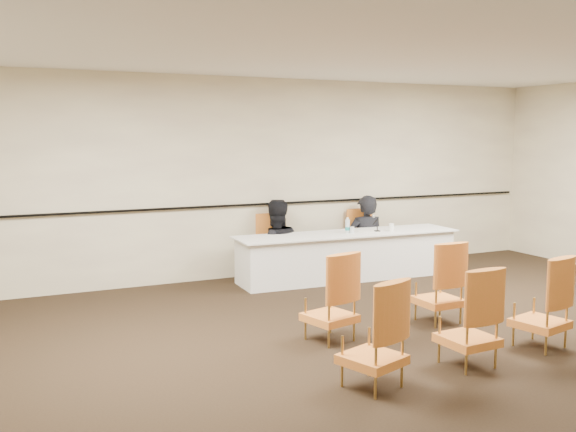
# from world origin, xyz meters

# --- Properties ---
(floor) EXTENTS (10.00, 10.00, 0.00)m
(floor) POSITION_xyz_m (0.00, 0.00, 0.00)
(floor) COLOR black
(floor) RESTS_ON ground
(ceiling) EXTENTS (10.00, 10.00, 0.00)m
(ceiling) POSITION_xyz_m (0.00, 0.00, 3.00)
(ceiling) COLOR silver
(ceiling) RESTS_ON ground
(wall_back) EXTENTS (10.00, 0.04, 3.00)m
(wall_back) POSITION_xyz_m (0.00, 4.00, 1.50)
(wall_back) COLOR #F2EABE
(wall_back) RESTS_ON ground
(wall_rail) EXTENTS (9.80, 0.04, 0.03)m
(wall_rail) POSITION_xyz_m (0.00, 3.96, 1.10)
(wall_rail) COLOR black
(wall_rail) RESTS_ON wall_back
(panel_table) EXTENTS (3.48, 0.95, 0.69)m
(panel_table) POSITION_xyz_m (1.01, 3.20, 0.35)
(panel_table) COLOR silver
(panel_table) RESTS_ON ground
(panelist_main) EXTENTS (0.68, 0.51, 1.69)m
(panelist_main) POSITION_xyz_m (1.64, 3.70, 0.34)
(panelist_main) COLOR black
(panelist_main) RESTS_ON ground
(panelist_main_chair) EXTENTS (0.52, 0.52, 0.95)m
(panelist_main_chair) POSITION_xyz_m (1.64, 3.70, 0.47)
(panelist_main_chair) COLOR #C47B23
(panelist_main_chair) RESTS_ON ground
(panelist_second) EXTENTS (0.89, 0.75, 1.65)m
(panelist_second) POSITION_xyz_m (0.08, 3.77, 0.36)
(panelist_second) COLOR black
(panelist_second) RESTS_ON ground
(panelist_second_chair) EXTENTS (0.52, 0.52, 0.95)m
(panelist_second_chair) POSITION_xyz_m (0.08, 3.77, 0.47)
(panelist_second_chair) COLOR #C47B23
(panelist_second_chair) RESTS_ON ground
(papers) EXTENTS (0.32, 0.24, 0.00)m
(papers) POSITION_xyz_m (1.37, 3.17, 0.69)
(papers) COLOR white
(papers) RESTS_ON panel_table
(microphone) EXTENTS (0.11, 0.19, 0.25)m
(microphone) POSITION_xyz_m (1.49, 3.13, 0.81)
(microphone) COLOR black
(microphone) RESTS_ON panel_table
(water_bottle) EXTENTS (0.08, 0.08, 0.23)m
(water_bottle) POSITION_xyz_m (1.00, 3.19, 0.81)
(water_bottle) COLOR teal
(water_bottle) RESTS_ON panel_table
(drinking_glass) EXTENTS (0.07, 0.07, 0.10)m
(drinking_glass) POSITION_xyz_m (1.05, 3.14, 0.74)
(drinking_glass) COLOR silver
(drinking_glass) RESTS_ON panel_table
(coffee_cup) EXTENTS (0.09, 0.09, 0.12)m
(coffee_cup) POSITION_xyz_m (1.69, 3.05, 0.75)
(coffee_cup) COLOR white
(coffee_cup) RESTS_ON panel_table
(aud_chair_front_left) EXTENTS (0.61, 0.61, 0.95)m
(aud_chair_front_left) POSITION_xyz_m (-0.66, 0.72, 0.47)
(aud_chair_front_left) COLOR #C47B23
(aud_chair_front_left) RESTS_ON ground
(aud_chair_front_right) EXTENTS (0.51, 0.51, 0.95)m
(aud_chair_front_right) POSITION_xyz_m (0.79, 0.78, 0.47)
(aud_chair_front_right) COLOR #C47B23
(aud_chair_front_right) RESTS_ON ground
(aud_chair_back_left) EXTENTS (0.63, 0.63, 0.95)m
(aud_chair_back_left) POSITION_xyz_m (-0.94, -0.54, 0.47)
(aud_chair_back_left) COLOR #C47B23
(aud_chair_back_left) RESTS_ON ground
(aud_chair_back_mid) EXTENTS (0.52, 0.52, 0.95)m
(aud_chair_back_mid) POSITION_xyz_m (0.14, -0.47, 0.47)
(aud_chair_back_mid) COLOR #C47B23
(aud_chair_back_mid) RESTS_ON ground
(aud_chair_back_right) EXTENTS (0.60, 0.60, 0.95)m
(aud_chair_back_right) POSITION_xyz_m (1.17, -0.37, 0.47)
(aud_chair_back_right) COLOR #C47B23
(aud_chair_back_right) RESTS_ON ground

